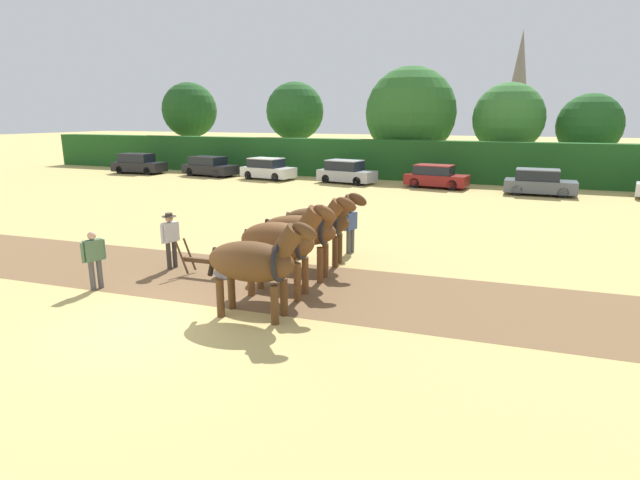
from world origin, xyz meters
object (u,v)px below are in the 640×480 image
at_px(draft_horse_lead_left, 256,262).
at_px(parked_car_center_right, 436,177).
at_px(draft_horse_trail_right, 320,222).
at_px(parked_car_left, 209,167).
at_px(tree_center_left, 411,113).
at_px(tree_center_right, 589,126).
at_px(church_spire, 518,88).
at_px(farmer_beside_team, 351,225).
at_px(farmer_at_plow, 170,236).
at_px(parked_car_right, 539,183).
at_px(parked_car_far_left, 138,164).
at_px(parked_car_center_left, 268,169).
at_px(plow, 209,266).
at_px(tree_center, 508,118).
at_px(draft_horse_lead_right, 281,241).
at_px(tree_left, 295,112).
at_px(farmer_onlooker_left, 94,256).
at_px(draft_horse_trail_left, 303,231).
at_px(tree_far_left, 190,110).
at_px(parked_car_center, 346,172).

distance_m(draft_horse_lead_left, parked_car_center_right, 23.37).
relative_size(draft_horse_trail_right, parked_car_left, 0.62).
height_order(tree_center_left, tree_center_right, tree_center_left).
height_order(church_spire, farmer_beside_team, church_spire).
xyz_separation_m(farmer_at_plow, parked_car_right, (10.57, 20.18, -0.28)).
xyz_separation_m(church_spire, farmer_at_plow, (-7.89, -64.96, -7.34)).
relative_size(parked_car_far_left, parked_car_center_left, 1.06).
height_order(church_spire, plow, church_spire).
bearing_deg(tree_center, plow, -103.08).
relative_size(draft_horse_lead_right, parked_car_center_left, 0.65).
xyz_separation_m(tree_left, farmer_onlooker_left, (8.66, -31.24, -4.03)).
bearing_deg(parked_car_right, draft_horse_lead_left, -104.64).
bearing_deg(draft_horse_lead_left, draft_horse_lead_right, 90.10).
xyz_separation_m(draft_horse_trail_left, parked_car_far_left, (-23.53, 19.75, -0.62)).
height_order(tree_center, church_spire, church_spire).
height_order(farmer_beside_team, parked_car_left, farmer_beside_team).
distance_m(tree_center_right, draft_horse_lead_left, 33.11).
distance_m(tree_left, draft_horse_trail_left, 31.47).
bearing_deg(tree_center_right, parked_car_left, -163.03).
bearing_deg(parked_car_far_left, parked_car_center_right, -2.70).
distance_m(draft_horse_lead_right, farmer_onlooker_left, 5.06).
bearing_deg(farmer_beside_team, parked_car_center_right, 110.42).
bearing_deg(tree_far_left, parked_car_center_left, -31.84).
relative_size(tree_far_left, parked_car_far_left, 1.74).
bearing_deg(draft_horse_trail_right, tree_center, 77.12).
relative_size(church_spire, draft_horse_trail_right, 5.66).
height_order(draft_horse_lead_left, parked_car_center_left, draft_horse_lead_left).
relative_size(tree_center, farmer_at_plow, 4.08).
bearing_deg(tree_far_left, draft_horse_lead_right, -50.44).
bearing_deg(parked_car_right, draft_horse_trail_left, -107.42).
distance_m(church_spire, parked_car_center_left, 47.40).
bearing_deg(parked_car_center_left, parked_car_left, -174.16).
bearing_deg(tree_far_left, tree_center_left, -0.15).
bearing_deg(draft_horse_trail_right, parked_car_center_right, 84.93).
height_order(tree_center, tree_center_right, tree_center).
distance_m(tree_far_left, farmer_onlooker_left, 36.66).
distance_m(tree_center_right, parked_car_right, 10.12).
distance_m(parked_car_left, parked_car_center, 11.33).
bearing_deg(tree_center_left, draft_horse_trail_left, -83.63).
xyz_separation_m(tree_center, parked_car_right, (2.32, -8.55, -3.65)).
xyz_separation_m(draft_horse_lead_right, farmer_at_plow, (-4.17, 0.86, -0.43)).
bearing_deg(farmer_at_plow, tree_center, 87.56).
bearing_deg(draft_horse_trail_left, parked_car_center, 102.24).
distance_m(tree_center, plow, 30.05).
bearing_deg(parked_car_center_right, draft_horse_lead_left, -83.63).
distance_m(tree_center_left, draft_horse_trail_left, 28.16).
bearing_deg(draft_horse_lead_right, tree_left, 110.59).
height_order(tree_center_right, farmer_onlooker_left, tree_center_right).
height_order(farmer_beside_team, parked_car_center_left, farmer_beside_team).
bearing_deg(draft_horse_lead_right, farmer_at_plow, 164.63).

